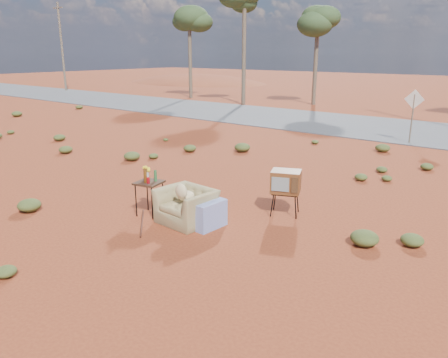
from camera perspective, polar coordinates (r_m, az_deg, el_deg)
The scene contains 13 objects.
ground at distance 9.93m, azimuth -5.71°, elevation -5.30°, with size 140.00×140.00×0.00m, color brown.
highway at distance 22.83m, azimuth 21.49°, elevation 6.06°, with size 140.00×7.00×0.04m, color #565659.
dirt_mound at distance 54.69m, azimuth -3.69°, elevation 12.47°, with size 26.00×18.00×2.00m, color brown.
armchair at distance 9.56m, azimuth -4.44°, elevation -3.11°, with size 1.41×0.88×1.01m.
tv_unit at distance 10.04m, azimuth 8.07°, elevation -0.42°, with size 0.80×0.73×1.05m.
side_table at distance 10.11m, azimuth -9.85°, elevation -0.14°, with size 0.66×0.66×1.11m.
rusty_bar at distance 9.82m, azimuth -10.66°, elevation -5.62°, with size 0.04×0.04×1.57m, color #522315.
road_sign at distance 19.36m, azimuth 23.50°, elevation 8.64°, with size 0.78×0.06×2.19m.
eucalyptus_far_left at distance 36.21m, azimuth -4.55°, elevation 19.91°, with size 3.20×3.20×7.10m.
eucalyptus_left at distance 31.73m, azimuth 2.70°, elevation 22.22°, with size 3.20×3.20×8.10m.
eucalyptus_near_left at distance 32.09m, azimuth 12.16°, elevation 19.20°, with size 3.20×3.20×6.60m.
utility_pole_west at distance 45.39m, azimuth -20.44°, elevation 15.98°, with size 1.40×0.20×8.00m.
scrub_patch at distance 13.66m, azimuth 4.64°, elevation 1.39°, with size 17.49×8.07×0.33m.
Camera 1 is at (6.47, -6.59, 3.64)m, focal length 35.00 mm.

